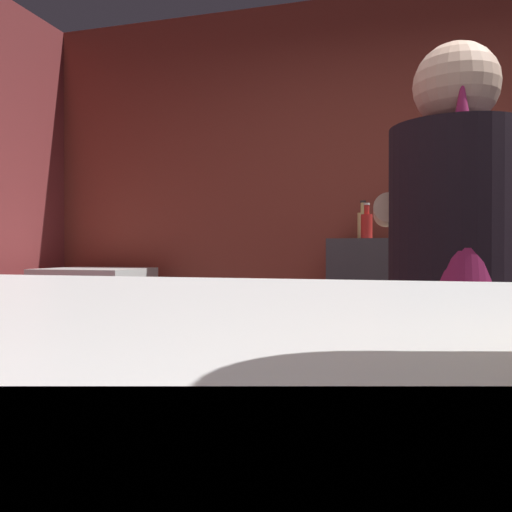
{
  "coord_description": "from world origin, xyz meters",
  "views": [
    {
      "loc": [
        -0.1,
        -1.24,
        1.09
      ],
      "look_at": [
        -0.24,
        -0.75,
        1.09
      ],
      "focal_mm": 37.3,
      "sensor_mm": 36.0,
      "label": 1
    }
  ],
  "objects_px": {
    "mini_fridge": "(95,344)",
    "bottle_hot_sauce": "(367,225)",
    "bartender": "(456,307)",
    "bottle_vinegar": "(363,224)",
    "bottle_soy": "(426,224)",
    "mixing_bowl": "(424,305)"
  },
  "relations": [
    {
      "from": "mini_fridge",
      "to": "bottle_hot_sauce",
      "type": "bearing_deg",
      "value": 2.46
    },
    {
      "from": "bartender",
      "to": "bottle_hot_sauce",
      "type": "xyz_separation_m",
      "value": [
        -0.35,
        1.6,
        0.29
      ]
    },
    {
      "from": "bottle_hot_sauce",
      "to": "bottle_vinegar",
      "type": "height_order",
      "value": "bottle_vinegar"
    },
    {
      "from": "bottle_vinegar",
      "to": "bottle_hot_sauce",
      "type": "bearing_deg",
      "value": -77.39
    },
    {
      "from": "mini_fridge",
      "to": "bartender",
      "type": "bearing_deg",
      "value": -36.59
    },
    {
      "from": "bottle_vinegar",
      "to": "bartender",
      "type": "bearing_deg",
      "value": -77.8
    },
    {
      "from": "bartender",
      "to": "bottle_hot_sauce",
      "type": "height_order",
      "value": "bartender"
    },
    {
      "from": "mini_fridge",
      "to": "bottle_soy",
      "type": "height_order",
      "value": "bottle_soy"
    },
    {
      "from": "mini_fridge",
      "to": "mixing_bowl",
      "type": "xyz_separation_m",
      "value": [
        1.99,
        -1.19,
        0.43
      ]
    },
    {
      "from": "mini_fridge",
      "to": "mixing_bowl",
      "type": "distance_m",
      "value": 2.35
    },
    {
      "from": "bartender",
      "to": "bottle_vinegar",
      "type": "xyz_separation_m",
      "value": [
        -0.38,
        1.74,
        0.3
      ]
    },
    {
      "from": "bottle_hot_sauce",
      "to": "bottle_soy",
      "type": "distance_m",
      "value": 0.33
    },
    {
      "from": "bottle_soy",
      "to": "bottle_hot_sauce",
      "type": "bearing_deg",
      "value": -171.27
    },
    {
      "from": "mini_fridge",
      "to": "bartender",
      "type": "xyz_separation_m",
      "value": [
        2.06,
        -1.53,
        0.46
      ]
    },
    {
      "from": "bottle_hot_sauce",
      "to": "bartender",
      "type": "bearing_deg",
      "value": -77.83
    },
    {
      "from": "mini_fridge",
      "to": "bottle_vinegar",
      "type": "height_order",
      "value": "bottle_vinegar"
    },
    {
      "from": "mixing_bowl",
      "to": "bottle_vinegar",
      "type": "xyz_separation_m",
      "value": [
        -0.31,
        1.4,
        0.33
      ]
    },
    {
      "from": "bottle_soy",
      "to": "mini_fridge",
      "type": "bearing_deg",
      "value": -176.53
    },
    {
      "from": "mini_fridge",
      "to": "bartender",
      "type": "relative_size",
      "value": 0.6
    },
    {
      "from": "bartender",
      "to": "mixing_bowl",
      "type": "xyz_separation_m",
      "value": [
        -0.07,
        0.34,
        -0.03
      ]
    },
    {
      "from": "bottle_vinegar",
      "to": "mixing_bowl",
      "type": "bearing_deg",
      "value": -77.66
    },
    {
      "from": "mixing_bowl",
      "to": "bottle_hot_sauce",
      "type": "xyz_separation_m",
      "value": [
        -0.27,
        1.26,
        0.32
      ]
    }
  ]
}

